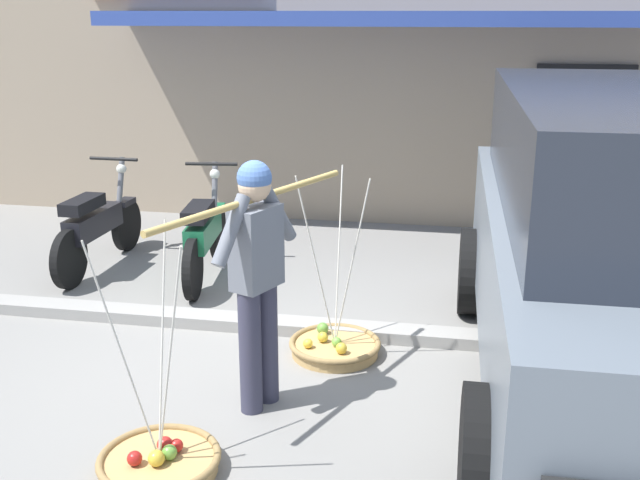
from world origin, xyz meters
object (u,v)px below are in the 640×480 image
(fruit_basket_left_side, at_px, (335,346))
(motorcycle_nearest_shop, at_px, (97,227))
(parked_truck, at_px, (634,243))
(fruit_vendor, at_px, (257,269))
(fruit_basket_right_side, at_px, (159,461))
(motorcycle_second_in_row, at_px, (205,234))

(fruit_basket_left_side, xyz_separation_m, motorcycle_nearest_shop, (-2.75, 1.58, 0.38))
(fruit_basket_left_side, distance_m, parked_truck, 2.31)
(fruit_vendor, xyz_separation_m, fruit_basket_right_side, (-0.37, -0.87, -0.91))
(fruit_vendor, xyz_separation_m, fruit_basket_left_side, (0.37, 0.87, -0.91))
(motorcycle_nearest_shop, distance_m, motorcycle_second_in_row, 1.19)
(fruit_vendor, bearing_deg, motorcycle_second_in_row, 116.55)
(fruit_vendor, relative_size, motorcycle_nearest_shop, 0.96)
(fruit_basket_left_side, height_order, motorcycle_second_in_row, fruit_basket_left_side)
(motorcycle_second_in_row, relative_size, parked_truck, 0.38)
(parked_truck, bearing_deg, fruit_vendor, -167.34)
(fruit_basket_left_side, bearing_deg, motorcycle_nearest_shop, 150.09)
(fruit_basket_right_side, xyz_separation_m, motorcycle_second_in_row, (-0.81, 3.25, 0.38))
(fruit_basket_right_side, bearing_deg, fruit_basket_left_side, 66.76)
(motorcycle_nearest_shop, bearing_deg, fruit_basket_left_side, -29.91)
(fruit_vendor, distance_m, fruit_basket_right_side, 1.31)
(motorcycle_nearest_shop, bearing_deg, parked_truck, -21.78)
(motorcycle_second_in_row, bearing_deg, fruit_basket_left_side, -44.07)
(fruit_vendor, xyz_separation_m, motorcycle_nearest_shop, (-2.37, 2.45, -0.53))
(motorcycle_second_in_row, bearing_deg, fruit_basket_right_side, -75.92)
(motorcycle_nearest_shop, xyz_separation_m, motorcycle_second_in_row, (1.19, -0.07, 0.00))
(motorcycle_nearest_shop, bearing_deg, fruit_basket_right_side, -58.90)
(motorcycle_nearest_shop, relative_size, motorcycle_second_in_row, 1.00)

